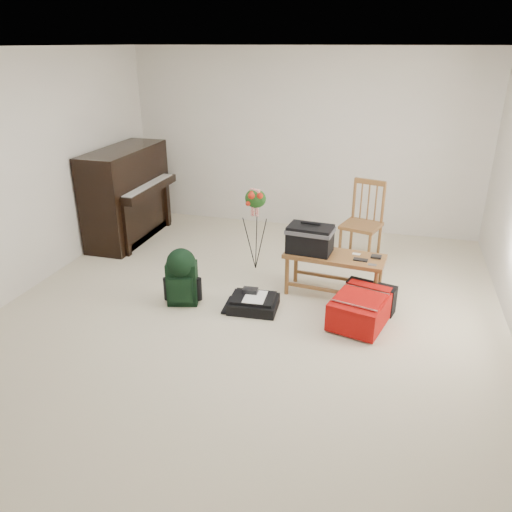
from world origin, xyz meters
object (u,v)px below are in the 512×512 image
(red_suitcase, at_px, (362,305))
(black_duffel, at_px, (254,303))
(flower_stand, at_px, (255,230))
(dining_chair, at_px, (362,223))
(green_backpack, at_px, (182,274))
(piano, at_px, (128,196))
(bench, at_px, (317,245))

(red_suitcase, height_order, black_duffel, red_suitcase)
(black_duffel, distance_m, flower_stand, 1.10)
(dining_chair, distance_m, flower_stand, 1.33)
(black_duffel, relative_size, green_backpack, 0.83)
(piano, height_order, flower_stand, piano)
(piano, xyz_separation_m, red_suitcase, (3.30, -1.43, -0.44))
(dining_chair, bearing_deg, bench, -93.85)
(piano, relative_size, green_backpack, 2.45)
(piano, distance_m, flower_stand, 2.03)
(dining_chair, relative_size, flower_stand, 0.98)
(dining_chair, bearing_deg, flower_stand, -137.01)
(dining_chair, bearing_deg, piano, -162.73)
(bench, height_order, flower_stand, flower_stand)
(green_backpack, relative_size, flower_stand, 0.60)
(black_duffel, bearing_deg, dining_chair, 55.86)
(red_suitcase, distance_m, flower_stand, 1.65)
(bench, height_order, green_backpack, bench)
(red_suitcase, relative_size, flower_stand, 0.80)
(piano, distance_m, dining_chair, 3.15)
(piano, bearing_deg, black_duffel, -34.35)
(piano, bearing_deg, bench, -19.53)
(piano, distance_m, red_suitcase, 3.62)
(bench, xyz_separation_m, dining_chair, (0.38, 1.06, -0.08))
(piano, relative_size, flower_stand, 1.47)
(piano, distance_m, black_duffel, 2.74)
(piano, relative_size, bench, 1.39)
(flower_stand, bearing_deg, piano, -173.90)
(dining_chair, xyz_separation_m, green_backpack, (-1.68, -1.67, -0.15))
(flower_stand, bearing_deg, green_backpack, -93.54)
(dining_chair, height_order, green_backpack, dining_chair)
(bench, xyz_separation_m, red_suitcase, (0.53, -0.45, -0.41))
(piano, distance_m, bench, 2.94)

